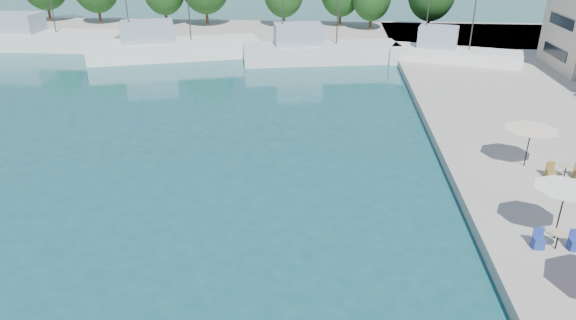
# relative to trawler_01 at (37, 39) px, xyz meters

# --- Properties ---
(quay_far) EXTENTS (90.00, 16.00, 0.60)m
(quay_far) POSITION_rel_trawler_01_xyz_m (25.33, 9.24, -0.77)
(quay_far) COLOR #B0AB9F
(quay_far) RESTS_ON ground
(trawler_01) EXTENTS (18.75, 5.17, 10.20)m
(trawler_01) POSITION_rel_trawler_01_xyz_m (0.00, 0.00, 0.00)
(trawler_01) COLOR white
(trawler_01) RESTS_ON ground
(trawler_02) EXTENTS (17.66, 9.54, 10.20)m
(trawler_02) POSITION_rel_trawler_01_xyz_m (16.22, -3.33, 0.00)
(trawler_02) COLOR white
(trawler_02) RESTS_ON ground
(trawler_03) EXTENTS (15.95, 6.99, 10.20)m
(trawler_03) POSITION_rel_trawler_01_xyz_m (31.36, -3.69, 0.00)
(trawler_03) COLOR silver
(trawler_03) RESTS_ON ground
(trawler_04) EXTENTS (12.32, 6.22, 10.20)m
(trawler_04) POSITION_rel_trawler_01_xyz_m (44.36, -4.68, 0.00)
(trawler_04) COLOR white
(trawler_04) RESTS_ON ground
(umbrella_white) EXTENTS (2.50, 2.50, 2.32)m
(umbrella_white) POSITION_rel_trawler_01_xyz_m (42.30, -36.10, 1.60)
(umbrella_white) COLOR black
(umbrella_white) RESTS_ON quay_right
(umbrella_cream) EXTENTS (2.79, 2.79, 2.12)m
(umbrella_cream) POSITION_rel_trawler_01_xyz_m (43.42, -28.88, 1.40)
(umbrella_cream) COLOR black
(umbrella_cream) RESTS_ON quay_right
(cafe_table_02) EXTENTS (1.82, 0.70, 0.76)m
(cafe_table_02) POSITION_rel_trawler_01_xyz_m (42.07, -36.88, -0.18)
(cafe_table_02) COLOR black
(cafe_table_02) RESTS_ON quay_right
(cafe_table_03) EXTENTS (1.82, 0.70, 0.76)m
(cafe_table_03) POSITION_rel_trawler_01_xyz_m (44.95, -30.28, -0.18)
(cafe_table_03) COLOR black
(cafe_table_03) RESTS_ON quay_right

